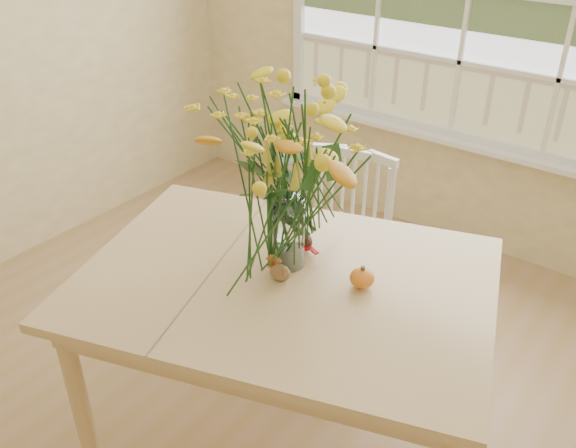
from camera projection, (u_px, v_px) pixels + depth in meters
The scene contains 7 objects.
wall_back at pixel (468, 25), 3.39m from camera, with size 4.00×0.02×2.70m, color #CCB782.
dining_table at pixel (285, 297), 2.30m from camera, with size 1.77×1.49×0.81m.
windsor_chair at pixel (345, 235), 3.06m from camera, with size 0.50×0.48×0.93m.
flower_vase at pixel (288, 166), 2.12m from camera, with size 0.58×0.58×0.69m.
pumpkin at pixel (362, 279), 2.19m from camera, with size 0.09×0.09×0.07m, color orange.
turkey_figurine at pixel (280, 273), 2.21m from camera, with size 0.09×0.08×0.10m.
dark_gourd at pixel (302, 243), 2.39m from camera, with size 0.12×0.08×0.07m.
Camera 1 is at (1.28, -1.14, 2.13)m, focal length 38.00 mm.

